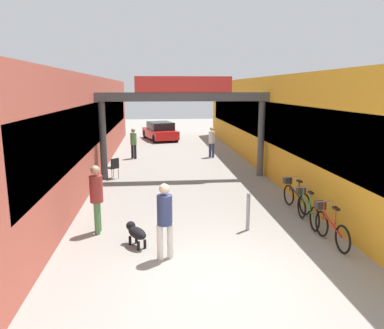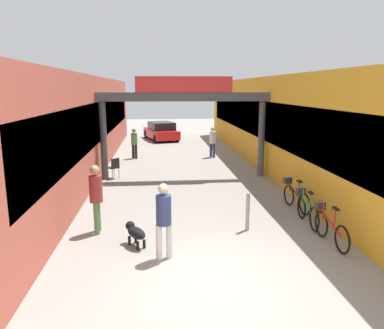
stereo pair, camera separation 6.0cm
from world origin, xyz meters
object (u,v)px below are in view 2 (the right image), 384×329
(pedestrian_with_dog, at_px, (164,216))
(pedestrian_carrying_crate, at_px, (134,141))
(bollard_post_metal, at_px, (248,211))
(bicycle_red_nearest, at_px, (329,226))
(pedestrian_elderly_walking, at_px, (212,140))
(dog_on_leash, at_px, (135,232))
(cafe_chair_black_nearer, at_px, (114,166))
(bicycle_green_second, at_px, (306,208))
(parked_car_red, at_px, (161,131))
(pedestrian_companion, at_px, (96,194))
(bicycle_black_third, at_px, (295,195))

(pedestrian_with_dog, height_order, pedestrian_carrying_crate, pedestrian_with_dog)
(bollard_post_metal, bearing_deg, bicycle_red_nearest, -29.03)
(pedestrian_elderly_walking, xyz_separation_m, bollard_post_metal, (-0.65, -10.87, -0.43))
(bollard_post_metal, bearing_deg, dog_on_leash, -165.70)
(pedestrian_carrying_crate, distance_m, cafe_chair_black_nearer, 4.68)
(bicycle_green_second, distance_m, cafe_chair_black_nearer, 8.42)
(bicycle_green_second, bearing_deg, pedestrian_carrying_crate, 117.25)
(pedestrian_elderly_walking, height_order, bicycle_green_second, pedestrian_elderly_walking)
(pedestrian_with_dog, height_order, pedestrian_elderly_walking, pedestrian_with_dog)
(pedestrian_elderly_walking, relative_size, parked_car_red, 0.39)
(pedestrian_companion, bearing_deg, pedestrian_carrying_crate, 88.02)
(bicycle_green_second, distance_m, parked_car_red, 18.41)
(pedestrian_with_dog, distance_m, dog_on_leash, 1.22)
(pedestrian_carrying_crate, relative_size, parked_car_red, 0.38)
(pedestrian_with_dog, xyz_separation_m, pedestrian_carrying_crate, (-1.36, 12.44, -0.07))
(dog_on_leash, bearing_deg, cafe_chair_black_nearer, 100.19)
(bicycle_red_nearest, distance_m, bollard_post_metal, 2.07)
(pedestrian_carrying_crate, bearing_deg, bollard_post_metal, -71.61)
(bicycle_red_nearest, relative_size, cafe_chair_black_nearer, 1.90)
(pedestrian_carrying_crate, relative_size, pedestrian_elderly_walking, 0.97)
(bicycle_black_third, height_order, parked_car_red, parked_car_red)
(pedestrian_companion, distance_m, cafe_chair_black_nearer, 6.10)
(dog_on_leash, relative_size, cafe_chair_black_nearer, 0.87)
(pedestrian_companion, height_order, dog_on_leash, pedestrian_companion)
(pedestrian_companion, xyz_separation_m, bicycle_green_second, (5.79, 0.18, -0.62))
(cafe_chair_black_nearer, bearing_deg, pedestrian_carrying_crate, 82.72)
(bicycle_red_nearest, bearing_deg, bicycle_black_third, 87.38)
(bicycle_green_second, bearing_deg, pedestrian_companion, -178.23)
(pedestrian_elderly_walking, relative_size, dog_on_leash, 2.18)
(pedestrian_elderly_walking, bearing_deg, dog_on_leash, -107.21)
(bicycle_red_nearest, distance_m, bicycle_green_second, 1.39)
(bicycle_green_second, bearing_deg, dog_on_leash, -166.51)
(pedestrian_with_dog, relative_size, cafe_chair_black_nearer, 1.96)
(bicycle_red_nearest, relative_size, parked_car_red, 0.39)
(pedestrian_with_dog, distance_m, parked_car_red, 19.90)
(pedestrian_companion, relative_size, bicycle_red_nearest, 1.08)
(bollard_post_metal, bearing_deg, bicycle_black_third, 40.75)
(dog_on_leash, bearing_deg, bicycle_black_third, 26.33)
(pedestrian_with_dog, height_order, bicycle_black_third, pedestrian_with_dog)
(pedestrian_carrying_crate, xyz_separation_m, dog_on_leash, (0.67, -11.67, -0.59))
(bicycle_red_nearest, bearing_deg, pedestrian_carrying_crate, 114.53)
(pedestrian_elderly_walking, height_order, cafe_chair_black_nearer, pedestrian_elderly_walking)
(pedestrian_elderly_walking, xyz_separation_m, parked_car_red, (-2.73, 7.50, -0.32))
(pedestrian_elderly_walking, relative_size, bollard_post_metal, 1.61)
(dog_on_leash, relative_size, bicycle_red_nearest, 0.46)
(dog_on_leash, relative_size, bicycle_black_third, 0.46)
(pedestrian_companion, bearing_deg, parked_car_red, 84.00)
(dog_on_leash, relative_size, bollard_post_metal, 0.74)
(bicycle_black_third, bearing_deg, pedestrian_carrying_crate, 121.02)
(dog_on_leash, height_order, bicycle_green_second, bicycle_green_second)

